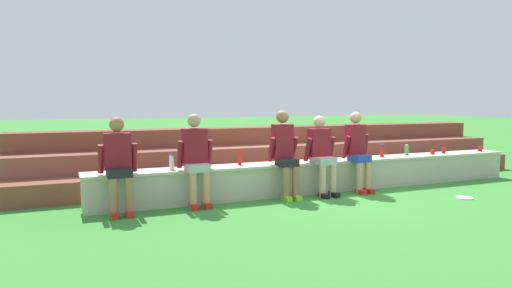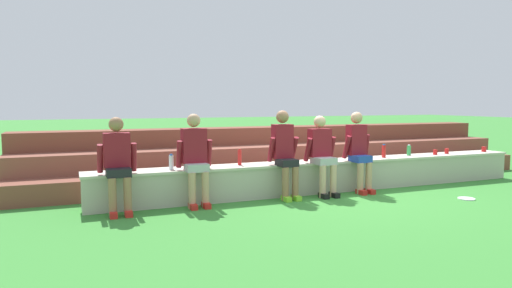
# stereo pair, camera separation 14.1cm
# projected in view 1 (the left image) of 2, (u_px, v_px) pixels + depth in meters

# --- Properties ---
(ground_plane) EXTENTS (80.00, 80.00, 0.00)m
(ground_plane) POSITION_uv_depth(u_px,v_px,m) (334.00, 193.00, 7.98)
(ground_plane) COLOR #388433
(stone_seating_wall) EXTENTS (8.34, 0.54, 0.55)m
(stone_seating_wall) POSITION_uv_depth(u_px,v_px,m) (327.00, 174.00, 8.18)
(stone_seating_wall) COLOR #B7AF9E
(stone_seating_wall) RESTS_ON ground
(brick_bleachers) EXTENTS (10.72, 1.88, 1.06)m
(brick_bleachers) POSITION_uv_depth(u_px,v_px,m) (284.00, 157.00, 9.73)
(brick_bleachers) COLOR brown
(brick_bleachers) RESTS_ON ground
(person_far_left) EXTENTS (0.55, 0.56, 1.38)m
(person_far_left) POSITION_uv_depth(u_px,v_px,m) (118.00, 162.00, 6.43)
(person_far_left) COLOR #996B4C
(person_far_left) RESTS_ON ground
(person_left_of_center) EXTENTS (0.55, 0.51, 1.42)m
(person_left_of_center) POSITION_uv_depth(u_px,v_px,m) (196.00, 156.00, 6.92)
(person_left_of_center) COLOR tan
(person_left_of_center) RESTS_ON ground
(person_center) EXTENTS (0.51, 0.56, 1.46)m
(person_center) POSITION_uv_depth(u_px,v_px,m) (285.00, 151.00, 7.52)
(person_center) COLOR #996B4C
(person_center) RESTS_ON ground
(person_right_of_center) EXTENTS (0.55, 0.55, 1.36)m
(person_right_of_center) POSITION_uv_depth(u_px,v_px,m) (322.00, 152.00, 7.76)
(person_right_of_center) COLOR #DBAD89
(person_right_of_center) RESTS_ON ground
(person_far_right) EXTENTS (0.50, 0.53, 1.42)m
(person_far_right) POSITION_uv_depth(u_px,v_px,m) (358.00, 149.00, 8.06)
(person_far_right) COLOR tan
(person_far_right) RESTS_ON ground
(water_bottle_near_right) EXTENTS (0.07, 0.07, 0.24)m
(water_bottle_near_right) POSITION_uv_depth(u_px,v_px,m) (172.00, 162.00, 6.99)
(water_bottle_near_right) COLOR silver
(water_bottle_near_right) RESTS_ON stone_seating_wall
(water_bottle_mid_right) EXTENTS (0.07, 0.07, 0.26)m
(water_bottle_mid_right) POSITION_uv_depth(u_px,v_px,m) (382.00, 151.00, 8.60)
(water_bottle_mid_right) COLOR red
(water_bottle_mid_right) RESTS_ON stone_seating_wall
(water_bottle_mid_left) EXTENTS (0.08, 0.08, 0.21)m
(water_bottle_mid_left) POSITION_uv_depth(u_px,v_px,m) (407.00, 150.00, 8.95)
(water_bottle_mid_left) COLOR green
(water_bottle_mid_left) RESTS_ON stone_seating_wall
(water_bottle_near_left) EXTENTS (0.06, 0.06, 0.27)m
(water_bottle_near_left) POSITION_uv_depth(u_px,v_px,m) (240.00, 157.00, 7.51)
(water_bottle_near_left) COLOR red
(water_bottle_near_left) RESTS_ON stone_seating_wall
(plastic_cup_right_end) EXTENTS (0.08, 0.08, 0.10)m
(plastic_cup_right_end) POSITION_uv_depth(u_px,v_px,m) (433.00, 152.00, 9.08)
(plastic_cup_right_end) COLOR red
(plastic_cup_right_end) RESTS_ON stone_seating_wall
(plastic_cup_left_end) EXTENTS (0.09, 0.09, 0.11)m
(plastic_cup_left_end) POSITION_uv_depth(u_px,v_px,m) (480.00, 149.00, 9.67)
(plastic_cup_left_end) COLOR red
(plastic_cup_left_end) RESTS_ON stone_seating_wall
(plastic_cup_middle) EXTENTS (0.08, 0.08, 0.11)m
(plastic_cup_middle) POSITION_uv_depth(u_px,v_px,m) (444.00, 151.00, 9.26)
(plastic_cup_middle) COLOR red
(plastic_cup_middle) RESTS_ON stone_seating_wall
(frisbee) EXTENTS (0.27, 0.27, 0.02)m
(frisbee) POSITION_uv_depth(u_px,v_px,m) (465.00, 198.00, 7.52)
(frisbee) COLOR white
(frisbee) RESTS_ON ground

